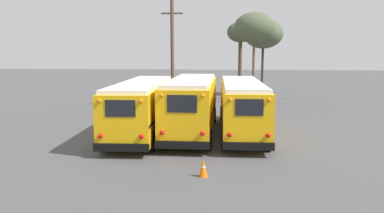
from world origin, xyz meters
The scene contains 10 objects.
ground_plane centered at (0.00, 0.00, 0.00)m, with size 160.00×160.00×0.00m, color #4C4C4F.
school_bus_0 centered at (-2.91, 0.24, 1.69)m, with size 2.98×10.91×3.08m.
school_bus_1 centered at (0.00, 0.41, 1.79)m, with size 2.63×9.84×3.27m.
school_bus_2 centered at (2.91, 0.78, 1.70)m, with size 2.66×10.54×3.10m.
utility_pole centered at (-2.59, 10.37, 4.67)m, with size 1.80×0.30×9.05m.
bare_tree_0 centered at (4.47, 14.19, 6.95)m, with size 3.76×3.76×8.39m.
bare_tree_1 centered at (3.33, 17.30, 6.56)m, with size 2.72×2.72×7.78m.
bare_tree_2 centered at (5.85, 20.21, 6.69)m, with size 4.20×4.20×8.29m.
fence_line centered at (0.00, 7.49, 0.97)m, with size 13.88×0.06×1.42m.
traffic_cone centered at (1.16, -7.17, 0.36)m, with size 0.36×0.36×0.72m.
Camera 1 is at (2.02, -21.14, 4.82)m, focal length 35.00 mm.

